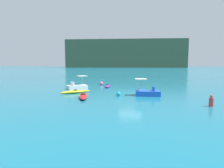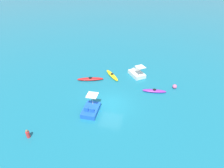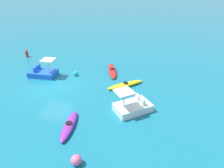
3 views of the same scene
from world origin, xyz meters
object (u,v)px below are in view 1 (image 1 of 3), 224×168
(kayak_purple, at_px, (108,86))
(pedal_boat_white, at_px, (77,86))
(buoy_cyan, at_px, (119,94))
(kayak_yellow, at_px, (76,92))
(pedal_boat_blue, at_px, (147,92))
(buoy_pink, at_px, (101,83))
(person_near_shore, at_px, (211,101))
(kayak_red, at_px, (83,96))

(kayak_purple, bearing_deg, pedal_boat_white, -144.04)
(kayak_purple, distance_m, buoy_cyan, 7.28)
(kayak_yellow, height_order, pedal_boat_blue, pedal_boat_blue)
(buoy_cyan, relative_size, buoy_pink, 0.81)
(buoy_pink, relative_size, person_near_shore, 0.60)
(pedal_boat_white, bearing_deg, kayak_purple, 35.96)
(kayak_red, bearing_deg, buoy_pink, 93.00)
(pedal_boat_blue, distance_m, person_near_shore, 6.18)
(pedal_boat_blue, bearing_deg, buoy_cyan, -166.03)
(pedal_boat_white, bearing_deg, kayak_yellow, -73.46)
(kayak_red, bearing_deg, pedal_boat_white, 114.39)
(pedal_boat_white, height_order, buoy_pink, pedal_boat_white)
(pedal_boat_white, distance_m, person_near_shore, 15.34)
(kayak_yellow, bearing_deg, kayak_red, -56.81)
(buoy_pink, bearing_deg, person_near_shore, -49.22)
(kayak_red, bearing_deg, buoy_cyan, 24.92)
(pedal_boat_blue, xyz_separation_m, person_near_shore, (4.49, -4.24, 0.05))
(buoy_cyan, distance_m, buoy_pink, 10.00)
(kayak_red, relative_size, person_near_shore, 4.00)
(pedal_boat_blue, distance_m, buoy_cyan, 2.94)
(pedal_boat_blue, xyz_separation_m, buoy_cyan, (-2.85, -0.71, -0.12))
(kayak_red, xyz_separation_m, pedal_boat_blue, (6.01, 2.18, 0.17))
(pedal_boat_white, xyz_separation_m, person_near_shore, (13.14, -7.91, 0.05))
(kayak_red, relative_size, pedal_boat_blue, 1.42)
(buoy_cyan, distance_m, person_near_shore, 8.14)
(buoy_cyan, bearing_deg, kayak_yellow, 167.32)
(pedal_boat_blue, bearing_deg, kayak_red, -160.08)
(pedal_boat_white, distance_m, buoy_pink, 5.34)
(kayak_purple, distance_m, pedal_boat_white, 4.31)
(person_near_shore, bearing_deg, kayak_yellow, 159.19)
(kayak_yellow, bearing_deg, person_near_shore, -20.81)
(kayak_purple, relative_size, buoy_pink, 5.40)
(kayak_purple, height_order, buoy_cyan, buoy_cyan)
(kayak_purple, xyz_separation_m, buoy_cyan, (2.32, -6.90, 0.05))
(kayak_red, distance_m, kayak_purple, 8.41)
(kayak_purple, height_order, buoy_pink, buoy_pink)
(buoy_pink, bearing_deg, kayak_red, -87.00)
(kayak_purple, bearing_deg, buoy_pink, 120.44)
(kayak_red, bearing_deg, kayak_purple, 84.28)
(kayak_purple, xyz_separation_m, person_near_shore, (9.66, -10.44, 0.22))
(pedal_boat_blue, bearing_deg, person_near_shore, -43.41)
(buoy_pink, xyz_separation_m, person_near_shore, (11.06, -12.82, 0.12))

